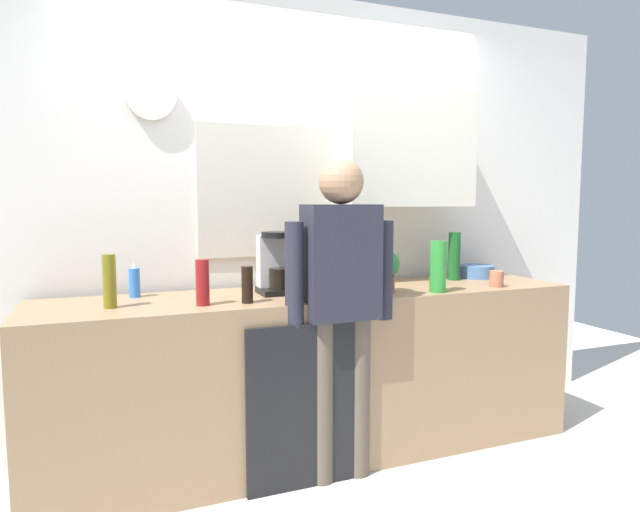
# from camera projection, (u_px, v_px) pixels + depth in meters

# --- Properties ---
(ground_plane) EXTENTS (8.00, 8.00, 0.00)m
(ground_plane) POSITION_uv_depth(u_px,v_px,m) (340.00, 477.00, 2.78)
(ground_plane) COLOR silver
(kitchen_counter) EXTENTS (2.93, 0.64, 0.90)m
(kitchen_counter) POSITION_uv_depth(u_px,v_px,m) (318.00, 373.00, 3.01)
(kitchen_counter) COLOR #937251
(kitchen_counter) RESTS_ON ground_plane
(dishwasher_panel) EXTENTS (0.56, 0.02, 0.81)m
(dishwasher_panel) POSITION_uv_depth(u_px,v_px,m) (303.00, 407.00, 2.63)
(dishwasher_panel) COLOR black
(dishwasher_panel) RESTS_ON ground_plane
(back_wall_assembly) EXTENTS (4.53, 0.42, 2.60)m
(back_wall_assembly) POSITION_uv_depth(u_px,v_px,m) (306.00, 208.00, 3.32)
(back_wall_assembly) COLOR white
(back_wall_assembly) RESTS_ON ground_plane
(coffee_maker) EXTENTS (0.20, 0.20, 0.33)m
(coffee_maker) POSITION_uv_depth(u_px,v_px,m) (276.00, 266.00, 2.93)
(coffee_maker) COLOR black
(coffee_maker) RESTS_ON kitchen_counter
(bottle_clear_soda) EXTENTS (0.09, 0.09, 0.28)m
(bottle_clear_soda) POSITION_uv_depth(u_px,v_px,m) (438.00, 267.00, 2.95)
(bottle_clear_soda) COLOR #2D8C33
(bottle_clear_soda) RESTS_ON kitchen_counter
(bottle_amber_beer) EXTENTS (0.06, 0.06, 0.23)m
(bottle_amber_beer) POSITION_uv_depth(u_px,v_px,m) (361.00, 266.00, 3.20)
(bottle_amber_beer) COLOR brown
(bottle_amber_beer) RESTS_ON kitchen_counter
(bottle_olive_oil) EXTENTS (0.06, 0.06, 0.25)m
(bottle_olive_oil) POSITION_uv_depth(u_px,v_px,m) (109.00, 281.00, 2.51)
(bottle_olive_oil) COLOR olive
(bottle_olive_oil) RESTS_ON kitchen_counter
(bottle_red_vinegar) EXTENTS (0.06, 0.06, 0.22)m
(bottle_red_vinegar) POSITION_uv_depth(u_px,v_px,m) (203.00, 282.00, 2.58)
(bottle_red_vinegar) COLOR maroon
(bottle_red_vinegar) RESTS_ON kitchen_counter
(bottle_green_wine) EXTENTS (0.07, 0.07, 0.30)m
(bottle_green_wine) POSITION_uv_depth(u_px,v_px,m) (454.00, 256.00, 3.41)
(bottle_green_wine) COLOR #195923
(bottle_green_wine) RESTS_ON kitchen_counter
(bottle_dark_sauce) EXTENTS (0.06, 0.06, 0.18)m
(bottle_dark_sauce) POSITION_uv_depth(u_px,v_px,m) (247.00, 285.00, 2.64)
(bottle_dark_sauce) COLOR black
(bottle_dark_sauce) RESTS_ON kitchen_counter
(cup_blue_mug) EXTENTS (0.08, 0.08, 0.10)m
(cup_blue_mug) POSITION_uv_depth(u_px,v_px,m) (337.00, 287.00, 2.81)
(cup_blue_mug) COLOR #3351B2
(cup_blue_mug) RESTS_ON kitchen_counter
(cup_terracotta_mug) EXTENTS (0.08, 0.08, 0.09)m
(cup_terracotta_mug) POSITION_uv_depth(u_px,v_px,m) (496.00, 279.00, 3.15)
(cup_terracotta_mug) COLOR #B26647
(cup_terracotta_mug) RESTS_ON kitchen_counter
(mixing_bowl) EXTENTS (0.22, 0.22, 0.08)m
(mixing_bowl) POSITION_uv_depth(u_px,v_px,m) (477.00, 271.00, 3.53)
(mixing_bowl) COLOR #4C72A5
(mixing_bowl) RESTS_ON kitchen_counter
(potted_plant) EXTENTS (0.15, 0.15, 0.23)m
(potted_plant) POSITION_uv_depth(u_px,v_px,m) (386.00, 268.00, 2.94)
(potted_plant) COLOR #9E5638
(potted_plant) RESTS_ON kitchen_counter
(dish_soap) EXTENTS (0.06, 0.06, 0.18)m
(dish_soap) POSITION_uv_depth(u_px,v_px,m) (134.00, 282.00, 2.80)
(dish_soap) COLOR blue
(dish_soap) RESTS_ON kitchen_counter
(storage_canister) EXTENTS (0.14, 0.14, 0.17)m
(storage_canister) POSITION_uv_depth(u_px,v_px,m) (321.00, 276.00, 2.99)
(storage_canister) COLOR silver
(storage_canister) RESTS_ON kitchen_counter
(person_at_sink) EXTENTS (0.57, 0.22, 1.60)m
(person_at_sink) POSITION_uv_depth(u_px,v_px,m) (341.00, 293.00, 2.68)
(person_at_sink) COLOR brown
(person_at_sink) RESTS_ON ground_plane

